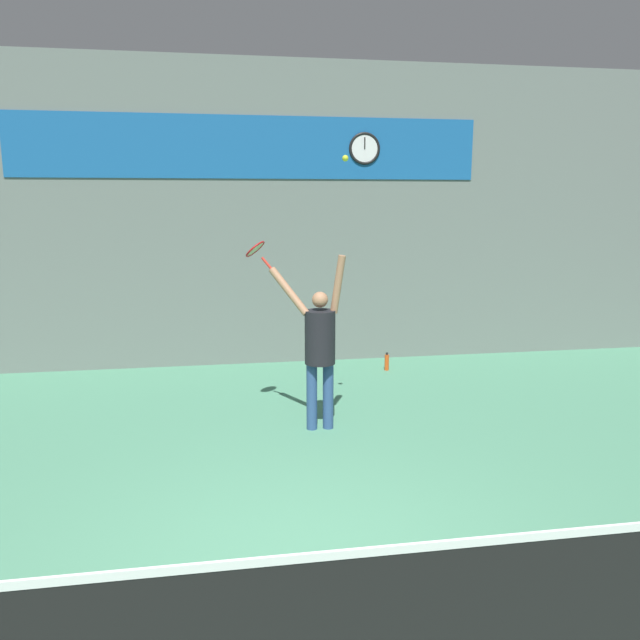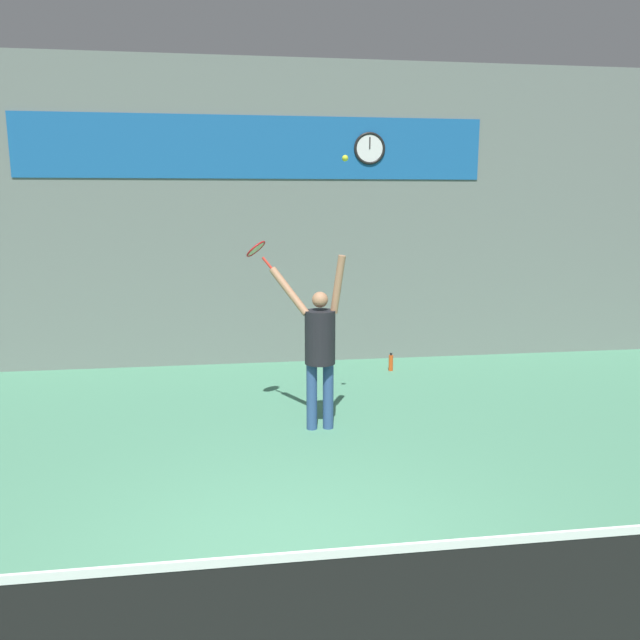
% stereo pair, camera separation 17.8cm
% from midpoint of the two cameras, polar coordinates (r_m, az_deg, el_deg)
% --- Properties ---
extents(ground_plane, '(18.00, 18.00, 0.00)m').
position_cam_midpoint_polar(ground_plane, '(5.05, -1.02, -22.28)').
color(ground_plane, '#4C8C6B').
extents(back_wall, '(18.00, 0.10, 5.00)m').
position_cam_midpoint_polar(back_wall, '(10.52, -5.33, 9.44)').
color(back_wall, slate).
rests_on(back_wall, ground_plane).
extents(sponsor_banner, '(7.55, 0.02, 0.99)m').
position_cam_midpoint_polar(sponsor_banner, '(10.49, -5.42, 15.45)').
color(sponsor_banner, '#195B9E').
extents(scoreboard_clock, '(0.53, 0.05, 0.53)m').
position_cam_midpoint_polar(scoreboard_clock, '(10.73, 5.05, 15.36)').
color(scoreboard_clock, white).
extents(court_net, '(6.34, 0.07, 1.06)m').
position_cam_midpoint_polar(court_net, '(3.75, 1.55, -26.27)').
color(court_net, '#333333').
rests_on(court_net, ground_plane).
extents(tennis_player, '(0.91, 0.55, 2.14)m').
position_cam_midpoint_polar(tennis_player, '(7.48, 0.63, -2.18)').
color(tennis_player, '#2D4C7F').
rests_on(tennis_player, ground_plane).
extents(tennis_racket, '(0.37, 0.36, 0.35)m').
position_cam_midpoint_polar(tennis_racket, '(7.62, -5.13, 6.38)').
color(tennis_racket, red).
extents(tennis_ball, '(0.07, 0.07, 0.07)m').
position_cam_midpoint_polar(tennis_ball, '(7.21, 3.04, 14.56)').
color(tennis_ball, '#CCDB2D').
extents(water_bottle, '(0.07, 0.07, 0.30)m').
position_cam_midpoint_polar(water_bottle, '(10.34, 6.99, -3.88)').
color(water_bottle, '#D84C19').
rests_on(water_bottle, ground_plane).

